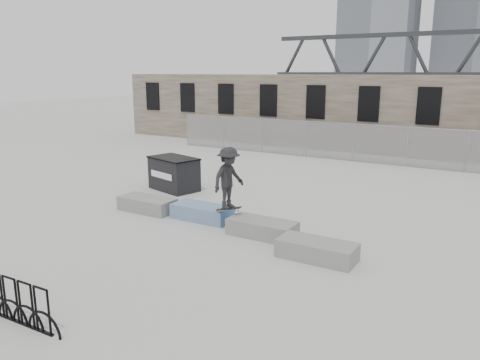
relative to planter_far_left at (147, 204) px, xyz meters
name	(u,v)px	position (x,y,z in m)	size (l,w,h in m)	color
ground	(227,226)	(3.21, 0.07, -0.26)	(120.00, 120.00, 0.00)	#BBBBB5
stone_wall	(374,114)	(3.21, 16.31, 2.00)	(36.00, 2.58, 4.50)	brown
chainlink_fence	(353,142)	(3.21, 12.57, 0.78)	(22.06, 0.06, 2.02)	gray
planter_far_left	(147,204)	(0.00, 0.00, 0.00)	(2.00, 0.90, 0.48)	gray
planter_center_left	(202,212)	(2.18, 0.21, 0.00)	(2.00, 0.90, 0.48)	#3A6BAF
planter_center_right	(262,227)	(4.59, -0.18, 0.00)	(2.00, 0.90, 0.48)	gray
planter_offset	(317,249)	(6.60, -0.98, 0.00)	(2.00, 0.90, 0.48)	gray
dumpster	(174,173)	(-1.08, 2.82, 0.42)	(2.29, 1.73, 1.34)	black
skateboarder	(229,178)	(3.39, -0.11, 1.33)	(0.89, 1.30, 1.98)	black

